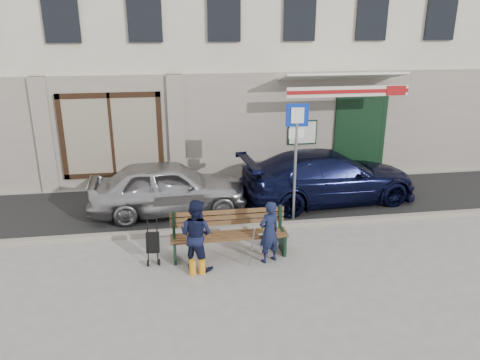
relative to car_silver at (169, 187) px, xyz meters
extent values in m
plane|color=#9E9991|center=(1.69, -2.85, -0.67)|extent=(80.00, 80.00, 0.00)
cube|color=#282828|center=(1.69, 0.25, -0.66)|extent=(60.00, 3.20, 0.01)
cube|color=#9E9384|center=(1.69, -1.35, -0.61)|extent=(60.00, 0.18, 0.12)
cube|color=beige|center=(1.69, 5.65, 4.33)|extent=(20.00, 7.00, 10.00)
cube|color=#9E9384|center=(1.69, 2.11, 0.93)|extent=(20.00, 0.12, 3.20)
cube|color=maroon|center=(-1.51, 2.17, 0.88)|extent=(2.50, 0.12, 2.00)
cube|color=black|center=(5.79, 2.03, 0.63)|extent=(1.60, 0.10, 2.60)
cube|color=black|center=(5.79, 2.50, 0.53)|extent=(1.25, 0.90, 2.40)
cube|color=white|center=(3.99, 2.00, 0.78)|extent=(0.80, 0.03, 0.65)
cube|color=white|center=(4.89, 1.78, 2.41)|extent=(3.40, 1.72, 0.42)
cube|color=white|center=(4.89, 0.92, 2.13)|extent=(3.40, 0.05, 0.28)
cube|color=maroon|center=(4.89, 0.89, 2.13)|extent=(3.40, 0.02, 0.10)
imported|color=#ABAAAF|center=(0.00, 0.00, 0.00)|extent=(3.97, 1.72, 1.33)
imported|color=black|center=(4.20, 0.13, 0.02)|extent=(4.89, 2.39, 1.37)
cylinder|color=gray|center=(2.98, -0.92, 0.70)|extent=(0.07, 0.07, 2.73)
cube|color=#0B2DA6|center=(2.98, -0.92, 1.91)|extent=(0.53, 0.07, 0.53)
cube|color=white|center=(2.98, -0.95, 1.91)|extent=(0.30, 0.04, 0.36)
cube|color=white|center=(2.98, -0.92, 1.49)|extent=(0.36, 0.06, 0.23)
cube|color=brown|center=(1.20, -2.51, -0.22)|extent=(2.40, 0.50, 0.04)
cube|color=brown|center=(1.20, -2.23, 0.07)|extent=(2.40, 0.10, 0.36)
cube|color=black|center=(0.08, -2.51, -0.44)|extent=(0.06, 0.50, 0.45)
cube|color=black|center=(2.32, -2.51, -0.44)|extent=(0.06, 0.50, 0.45)
cube|color=white|center=(1.95, -2.61, -0.19)|extent=(0.34, 0.25, 0.11)
cylinder|color=gray|center=(1.55, -3.18, -0.17)|extent=(0.07, 0.34, 0.96)
cylinder|color=orange|center=(0.40, -3.16, -0.52)|extent=(0.13, 0.13, 0.30)
cylinder|color=orange|center=(0.58, -3.16, -0.52)|extent=(0.13, 0.13, 0.30)
imported|color=#131A36|center=(1.95, -2.87, -0.02)|extent=(0.56, 0.48, 1.29)
imported|color=#121633|center=(0.50, -2.90, 0.05)|extent=(0.88, 0.84, 1.43)
cylinder|color=black|center=(-0.46, -2.71, -0.60)|extent=(0.04, 0.13, 0.13)
cylinder|color=black|center=(-0.24, -2.71, -0.60)|extent=(0.04, 0.13, 0.13)
cube|color=black|center=(-0.35, -2.52, -0.25)|extent=(0.27, 0.25, 0.44)
cylinder|color=black|center=(-0.35, -2.41, 0.22)|extent=(0.24, 0.04, 0.02)
camera|label=1|loc=(0.10, -11.11, 4.00)|focal=35.00mm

